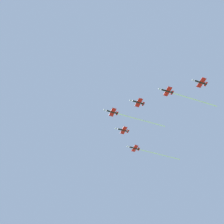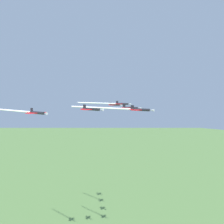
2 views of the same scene
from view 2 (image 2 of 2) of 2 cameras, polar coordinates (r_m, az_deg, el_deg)
name	(u,v)px [view 2 (image 2 of 2)]	position (r m, az deg, el deg)	size (l,w,h in m)	color
jet_lead	(116,108)	(91.63, 1.05, 0.99)	(7.81, 47.93, 2.27)	black
jet_port_inner	(131,108)	(104.28, 5.20, 1.18)	(7.81, 10.81, 2.27)	black
jet_starboard_inner	(92,109)	(81.32, -5.73, 0.81)	(7.81, 10.81, 2.27)	black
jet_port_outer	(108,103)	(131.40, -1.23, 2.43)	(7.81, 45.18, 2.27)	black
jet_starboard_outer	(21,111)	(94.33, -24.12, 0.18)	(7.81, 46.92, 2.27)	black
jet_center_rear	(115,105)	(145.97, 0.77, 2.01)	(7.81, 10.81, 2.27)	black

